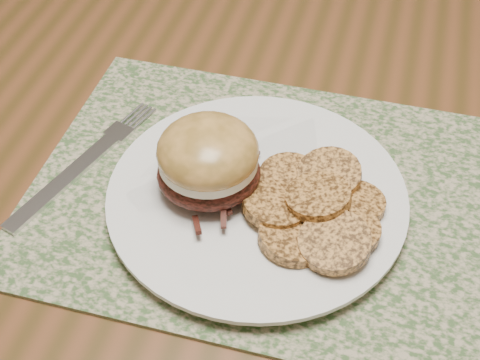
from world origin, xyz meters
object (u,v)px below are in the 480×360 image
at_px(dining_table, 457,156).
at_px(dinner_plate, 257,198).
at_px(pork_sandwich, 208,160).
at_px(fork, 85,162).

distance_m(dining_table, dinner_plate, 0.30).
bearing_deg(dining_table, pork_sandwich, -138.28).
bearing_deg(fork, dining_table, 46.01).
bearing_deg(pork_sandwich, dining_table, 18.73).
distance_m(dinner_plate, fork, 0.18).
xyz_separation_m(dining_table, dinner_plate, (-0.19, -0.21, 0.09)).
distance_m(dining_table, fork, 0.43).
bearing_deg(dinner_plate, fork, 177.72).
bearing_deg(pork_sandwich, dinner_plate, -16.30).
distance_m(dinner_plate, pork_sandwich, 0.06).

